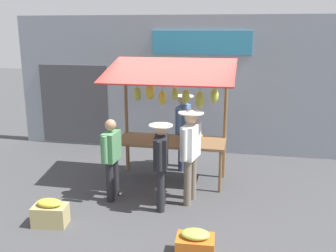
% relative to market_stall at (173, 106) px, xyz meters
% --- Properties ---
extents(ground_plane, '(40.00, 40.00, 0.00)m').
position_rel_market_stall_xyz_m(ground_plane, '(0.03, 0.06, -1.57)').
color(ground_plane, '#424244').
extents(street_backdrop, '(9.00, 0.30, 3.40)m').
position_rel_market_stall_xyz_m(street_backdrop, '(0.08, -2.13, 0.13)').
color(street_backdrop, '#8C939E').
rests_on(street_backdrop, ground).
extents(market_stall, '(2.50, 1.46, 2.50)m').
position_rel_market_stall_xyz_m(market_stall, '(0.00, 0.00, 0.00)').
color(market_stall, brown).
rests_on(market_stall, ground).
extents(vendor_with_sunhat, '(0.44, 0.72, 1.71)m').
position_rel_market_stall_xyz_m(vendor_with_sunhat, '(-0.10, -0.69, -0.55)').
color(vendor_with_sunhat, navy).
rests_on(vendor_with_sunhat, ground).
extents(shopper_in_grey_tee, '(0.40, 0.67, 1.55)m').
position_rel_market_stall_xyz_m(shopper_in_grey_tee, '(-0.05, 1.35, -0.66)').
color(shopper_in_grey_tee, '#232328').
rests_on(shopper_in_grey_tee, ground).
extents(shopper_in_striped_shirt, '(0.24, 0.66, 1.52)m').
position_rel_market_stall_xyz_m(shopper_in_striped_shirt, '(0.92, 1.13, -0.70)').
color(shopper_in_striped_shirt, '#232328').
rests_on(shopper_in_striped_shirt, ground).
extents(shopper_with_ponytail, '(0.44, 0.71, 1.71)m').
position_rel_market_stall_xyz_m(shopper_with_ponytail, '(-0.51, 0.99, -0.54)').
color(shopper_with_ponytail, '#726656').
rests_on(shopper_with_ponytail, ground).
extents(produce_crate_near, '(0.58, 0.40, 0.44)m').
position_rel_market_stall_xyz_m(produce_crate_near, '(1.57, 2.29, -1.36)').
color(produce_crate_near, tan).
rests_on(produce_crate_near, ground).
extents(produce_crate_side, '(0.55, 0.40, 0.39)m').
position_rel_market_stall_xyz_m(produce_crate_side, '(-0.83, 2.70, -1.39)').
color(produce_crate_side, '#D1661E').
rests_on(produce_crate_side, ground).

